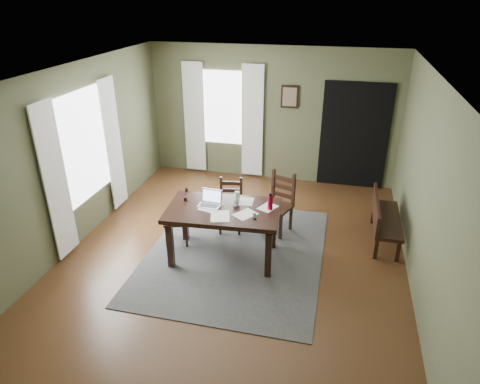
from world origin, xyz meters
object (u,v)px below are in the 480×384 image
(chair_back_left, at_px, (231,206))
(laptop, at_px, (210,201))
(bench, at_px, (383,216))
(water_bottle, at_px, (270,202))
(chair_end, at_px, (179,219))
(dining_table, at_px, (223,215))
(chair_back_right, at_px, (279,204))

(chair_back_left, xyz_separation_m, laptop, (-0.10, -0.75, 0.44))
(bench, distance_m, water_bottle, 1.94)
(bench, distance_m, laptop, 2.73)
(chair_end, relative_size, chair_back_left, 0.98)
(bench, bearing_deg, chair_back_left, 95.00)
(chair_back_left, xyz_separation_m, bench, (2.41, 0.21, -0.00))
(dining_table, relative_size, bench, 1.31)
(dining_table, xyz_separation_m, laptop, (-0.21, 0.08, 0.16))
(chair_back_right, xyz_separation_m, laptop, (-0.87, -0.89, 0.38))
(chair_end, relative_size, bench, 0.68)
(dining_table, xyz_separation_m, bench, (2.30, 1.04, -0.29))
(chair_end, height_order, chair_back_left, chair_back_left)
(laptop, xyz_separation_m, water_bottle, (0.87, 0.06, 0.06))
(chair_end, bearing_deg, chair_back_right, 99.77)
(dining_table, xyz_separation_m, chair_back_right, (0.66, 0.97, -0.23))
(chair_back_right, relative_size, laptop, 3.02)
(laptop, bearing_deg, water_bottle, 7.38)
(chair_back_right, height_order, water_bottle, water_bottle)
(chair_end, distance_m, bench, 3.18)
(chair_back_right, distance_m, laptop, 1.31)
(chair_back_left, bearing_deg, water_bottle, -51.99)
(dining_table, height_order, chair_back_left, chair_back_left)
(dining_table, relative_size, chair_back_left, 1.91)
(dining_table, height_order, laptop, laptop)
(dining_table, xyz_separation_m, chair_back_left, (-0.11, 0.83, -0.28))
(chair_back_left, bearing_deg, chair_end, -148.01)
(chair_end, bearing_deg, chair_back_left, 114.41)
(chair_end, distance_m, laptop, 0.73)
(chair_end, bearing_deg, dining_table, 56.03)
(water_bottle, bearing_deg, chair_end, 176.28)
(bench, bearing_deg, dining_table, 114.32)
(bench, bearing_deg, laptop, 110.93)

